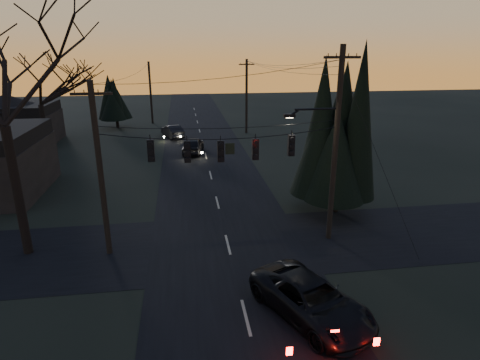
{
  "coord_description": "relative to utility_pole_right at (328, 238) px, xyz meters",
  "views": [
    {
      "loc": [
        -2.09,
        -8.74,
        9.91
      ],
      "look_at": [
        0.53,
        9.21,
        3.82
      ],
      "focal_mm": 30.0,
      "sensor_mm": 36.0,
      "label": 1
    }
  ],
  "objects": [
    {
      "name": "cross_road",
      "position": [
        -5.5,
        0.0,
        0.01
      ],
      "size": [
        60.0,
        7.0,
        0.02
      ],
      "primitive_type": "cube",
      "color": "black",
      "rests_on": "ground"
    },
    {
      "name": "bare_tree_dist",
      "position": [
        -20.02,
        19.52,
        6.88
      ],
      "size": [
        7.28,
        7.28,
        9.85
      ],
      "color": "black",
      "rests_on": "ground"
    },
    {
      "name": "main_road",
      "position": [
        -5.5,
        10.0,
        0.01
      ],
      "size": [
        8.0,
        120.0,
        0.02
      ],
      "primitive_type": "cube",
      "color": "black",
      "rests_on": "ground"
    },
    {
      "name": "suv_near",
      "position": [
        -3.04,
        -6.28,
        0.74
      ],
      "size": [
        4.48,
        5.87,
        1.48
      ],
      "primitive_type": "imported",
      "rotation": [
        0.0,
        0.0,
        0.43
      ],
      "color": "black",
      "rests_on": "ground"
    },
    {
      "name": "utility_pole_left",
      "position": [
        -11.5,
        0.0,
        0.0
      ],
      "size": [
        1.8,
        0.3,
        8.5
      ],
      "primitive_type": null,
      "color": "black",
      "rests_on": "ground"
    },
    {
      "name": "utility_pole_far_r",
      "position": [
        0.0,
        28.0,
        0.0
      ],
      "size": [
        1.8,
        0.3,
        8.5
      ],
      "primitive_type": null,
      "color": "black",
      "rests_on": "ground"
    },
    {
      "name": "house_left_far",
      "position": [
        -25.5,
        26.0,
        2.6
      ],
      "size": [
        9.0,
        7.0,
        5.2
      ],
      "color": "black",
      "rests_on": "ground"
    },
    {
      "name": "evergreen_dist",
      "position": [
        -15.71,
        33.45,
        3.54
      ],
      "size": [
        3.44,
        3.44,
        5.91
      ],
      "color": "black",
      "rests_on": "ground"
    },
    {
      "name": "evergreen_right",
      "position": [
        1.7,
        3.46,
        5.03
      ],
      "size": [
        4.31,
        4.31,
        8.88
      ],
      "color": "black",
      "rests_on": "ground"
    },
    {
      "name": "sedan_oncoming_a",
      "position": [
        -6.63,
        19.26,
        0.77
      ],
      "size": [
        2.45,
        4.73,
        1.54
      ],
      "primitive_type": "imported",
      "rotation": [
        0.0,
        0.0,
        3.0
      ],
      "color": "black",
      "rests_on": "ground"
    },
    {
      "name": "utility_pole_right",
      "position": [
        0.0,
        0.0,
        0.0
      ],
      "size": [
        5.0,
        0.3,
        10.0
      ],
      "primitive_type": null,
      "color": "black",
      "rests_on": "ground"
    },
    {
      "name": "sedan_oncoming_b",
      "position": [
        -8.7,
        26.7,
        0.7
      ],
      "size": [
        2.81,
        4.51,
        1.4
      ],
      "primitive_type": "imported",
      "rotation": [
        0.0,
        0.0,
        3.48
      ],
      "color": "black",
      "rests_on": "ground"
    },
    {
      "name": "utility_pole_far_l",
      "position": [
        -11.5,
        36.0,
        0.0
      ],
      "size": [
        0.3,
        0.3,
        8.0
      ],
      "primitive_type": null,
      "color": "black",
      "rests_on": "ground"
    },
    {
      "name": "span_signal_assembly",
      "position": [
        -5.74,
        0.0,
        5.17
      ],
      "size": [
        11.5,
        0.44,
        1.68
      ],
      "color": "black",
      "rests_on": "ground"
    }
  ]
}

